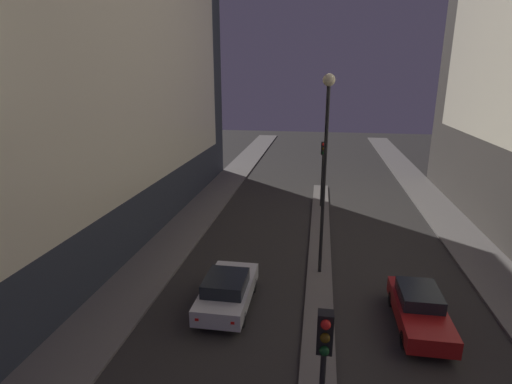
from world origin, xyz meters
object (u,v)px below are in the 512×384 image
object	(u,v)px
car_right_lane	(419,309)
street_lamp	(326,143)
car_left_lane	(227,290)
traffic_light_near	(323,367)
traffic_light_mid	(323,160)

from	to	relation	value
car_right_lane	street_lamp	bearing A→B (deg)	135.97
car_left_lane	car_right_lane	distance (m)	7.55
traffic_light_near	street_lamp	size ratio (longest dim) A/B	0.51
traffic_light_near	street_lamp	xyz separation A→B (m)	(0.00, 10.86, 2.84)
traffic_light_near	car_left_lane	size ratio (longest dim) A/B	1.10
traffic_light_near	car_right_lane	world-z (taller)	traffic_light_near
street_lamp	car_left_lane	distance (m)	7.65
car_left_lane	traffic_light_mid	bearing A→B (deg)	74.63
car_right_lane	traffic_light_near	bearing A→B (deg)	-117.65
traffic_light_near	car_right_lane	distance (m)	8.62
traffic_light_mid	car_right_lane	xyz separation A→B (m)	(3.77, -13.86, -2.84)
traffic_light_mid	car_left_lane	xyz separation A→B (m)	(-3.77, -13.73, -2.81)
car_left_lane	street_lamp	bearing A→B (deg)	43.04
traffic_light_near	street_lamp	bearing A→B (deg)	90.00
traffic_light_mid	car_right_lane	size ratio (longest dim) A/B	1.08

